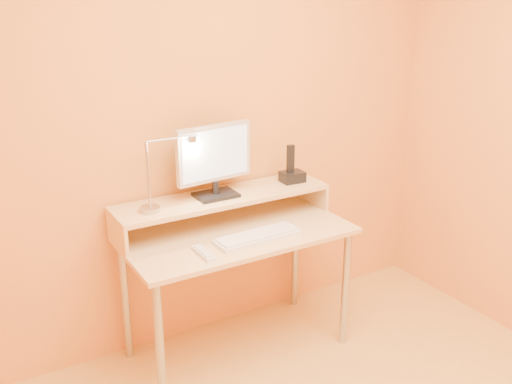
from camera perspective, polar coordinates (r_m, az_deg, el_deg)
wall_back at (r=3.09m, az=-4.92°, el=7.08°), size 3.00×0.04×2.50m
desk_leg_fl at (r=2.77m, az=-9.65°, el=-15.23°), size 0.04×0.04×0.69m
desk_leg_fr at (r=3.24m, az=9.00°, el=-9.59°), size 0.04×0.04×0.69m
desk_leg_bl at (r=3.17m, az=-13.01°, el=-10.60°), size 0.04×0.04×0.69m
desk_leg_br at (r=3.59m, az=3.95°, el=-6.34°), size 0.04×0.04×0.69m
desk_lower at (r=2.99m, az=-1.94°, el=-4.26°), size 1.20×0.60×0.02m
shelf_riser_left at (r=2.88m, az=-13.82°, el=-4.06°), size 0.02×0.30×0.14m
shelf_riser_right at (r=3.37m, az=5.65°, el=-0.07°), size 0.02×0.30×0.14m
desk_shelf at (r=3.05m, az=-3.32°, el=-0.53°), size 1.20×0.30×0.02m
monitor_foot at (r=3.03m, az=-4.06°, el=-0.29°), size 0.22×0.16×0.02m
monitor_neck at (r=3.01m, az=-4.08°, el=0.50°), size 0.04×0.04×0.07m
monitor_panel at (r=2.97m, az=-4.25°, el=3.94°), size 0.44×0.08×0.30m
monitor_back at (r=2.99m, az=-4.45°, el=4.04°), size 0.39×0.05×0.25m
monitor_screen at (r=2.95m, az=-4.09°, el=3.85°), size 0.40×0.05×0.26m
lamp_base at (r=2.86m, az=-10.60°, el=-1.70°), size 0.10×0.10×0.02m
lamp_post at (r=2.80m, az=-10.82°, el=1.69°), size 0.01×0.01×0.33m
lamp_arm at (r=2.80m, az=-8.72°, el=5.30°), size 0.24×0.01×0.01m
lamp_head at (r=2.85m, az=-6.46°, el=5.33°), size 0.04×0.04×0.03m
lamp_bulb at (r=2.85m, az=-6.45°, el=5.02°), size 0.03×0.03×0.00m
phone_dock at (r=3.25m, az=3.67°, el=1.54°), size 0.14×0.11×0.06m
phone_handset at (r=3.21m, az=3.49°, el=3.36°), size 0.04×0.03×0.16m
phone_led at (r=3.24m, az=4.84°, el=1.42°), size 0.01×0.00×0.04m
keyboard at (r=2.89m, az=0.15°, el=-4.57°), size 0.46×0.16×0.02m
mouse at (r=3.01m, az=3.48°, el=-3.54°), size 0.05×0.09×0.03m
remote_control at (r=2.74m, az=-5.29°, el=-6.16°), size 0.05×0.18×0.02m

